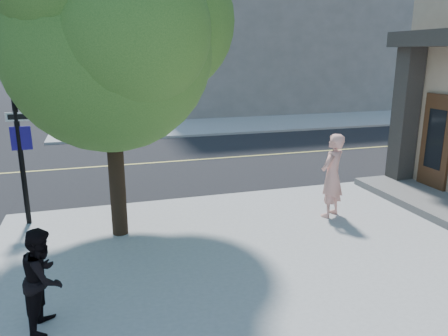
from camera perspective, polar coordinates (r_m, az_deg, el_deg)
name	(u,v)px	position (r m, az deg, el deg)	size (l,w,h in m)	color
ground	(51,215)	(11.45, -21.93, -5.81)	(140.00, 140.00, 0.00)	black
road_ew	(62,169)	(15.75, -20.64, -0.17)	(140.00, 9.00, 0.01)	black
sidewalk_ne	(255,103)	(34.69, 4.15, 8.61)	(29.00, 25.00, 0.12)	#9B9B9B
filler_ne	(261,10)	(35.28, 4.88, 20.19)	(18.00, 16.00, 14.00)	slate
man_on_phone	(332,176)	(10.28, 14.13, -0.99)	(0.72, 0.47, 1.97)	#E99E8F
pedestrian	(43,278)	(6.59, -22.84, -13.32)	(0.71, 0.55, 1.46)	black
street_tree	(113,22)	(8.86, -14.55, 18.22)	(5.02, 4.57, 6.67)	black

